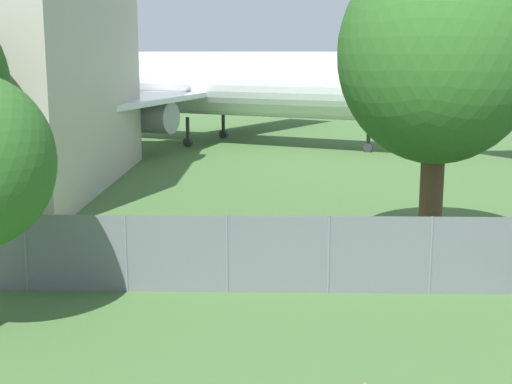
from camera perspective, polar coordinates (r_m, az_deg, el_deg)
The scene contains 3 objects.
perimeter_fence at distance 17.96m, azimuth 5.82°, elevation -5.03°, with size 56.07×0.07×1.99m.
airplane at distance 47.17m, azimuth -2.90°, elevation 8.61°, with size 37.27×29.84×12.10m.
tree_far_right at distance 20.70m, azimuth 14.36°, elevation 10.59°, with size 5.58×5.58×9.01m.
Camera 1 is at (-1.40, -6.31, 6.00)m, focal length 50.00 mm.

